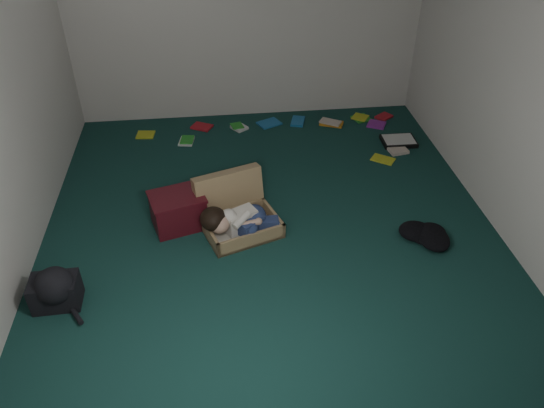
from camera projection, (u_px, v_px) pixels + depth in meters
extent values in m
plane|color=#143B35|center=(270.00, 225.00, 4.79)|extent=(4.50, 4.50, 0.00)
plane|color=silver|center=(247.00, 7.00, 5.83)|extent=(4.50, 0.00, 4.50)
plane|color=silver|center=(330.00, 315.00, 2.22)|extent=(4.50, 0.00, 4.50)
plane|color=silver|center=(519.00, 79.00, 4.21)|extent=(0.00, 4.50, 4.50)
cube|color=#A18459|center=(242.00, 226.00, 4.66)|extent=(0.74, 0.63, 0.14)
cube|color=silver|center=(242.00, 230.00, 4.68)|extent=(0.67, 0.56, 0.02)
cube|color=#A18459|center=(229.00, 195.00, 4.79)|extent=(0.66, 0.39, 0.46)
cube|color=silver|center=(241.00, 221.00, 4.59)|extent=(0.31, 0.26, 0.20)
sphere|color=tan|center=(220.00, 224.00, 4.47)|extent=(0.17, 0.17, 0.17)
ellipsoid|color=black|center=(213.00, 219.00, 4.48)|extent=(0.23, 0.24, 0.20)
ellipsoid|color=navy|center=(254.00, 216.00, 4.65)|extent=(0.21, 0.24, 0.20)
cube|color=navy|center=(252.00, 225.00, 4.56)|extent=(0.25, 0.24, 0.13)
cube|color=navy|center=(266.00, 224.00, 4.61)|extent=(0.22, 0.11, 0.10)
sphere|color=white|center=(274.00, 221.00, 4.67)|extent=(0.10, 0.10, 0.10)
sphere|color=white|center=(277.00, 226.00, 4.63)|extent=(0.09, 0.09, 0.09)
cylinder|color=tan|center=(251.00, 223.00, 4.50)|extent=(0.17, 0.10, 0.06)
cube|color=#4A0F17|center=(178.00, 212.00, 4.71)|extent=(0.53, 0.46, 0.30)
cube|color=#4A0F17|center=(176.00, 197.00, 4.62)|extent=(0.55, 0.48, 0.02)
cube|color=black|center=(399.00, 141.00, 5.99)|extent=(0.38, 0.29, 0.05)
cube|color=white|center=(399.00, 139.00, 5.97)|extent=(0.34, 0.25, 0.01)
cube|color=#CAD225|center=(146.00, 135.00, 6.14)|extent=(0.21, 0.16, 0.02)
cube|color=red|center=(202.00, 127.00, 6.29)|extent=(0.26, 0.25, 0.02)
cube|color=white|center=(239.00, 128.00, 6.27)|extent=(0.21, 0.25, 0.02)
cube|color=#1E68A6|center=(298.00, 122.00, 6.40)|extent=(0.22, 0.25, 0.02)
cube|color=#C67917|center=(331.00, 124.00, 6.36)|extent=(0.26, 0.24, 0.02)
cube|color=green|center=(361.00, 118.00, 6.47)|extent=(0.22, 0.18, 0.02)
cube|color=purple|center=(376.00, 125.00, 6.34)|extent=(0.26, 0.26, 0.02)
cube|color=beige|center=(397.00, 150.00, 5.85)|extent=(0.19, 0.24, 0.02)
cube|color=#CAD225|center=(383.00, 159.00, 5.70)|extent=(0.23, 0.26, 0.02)
cube|color=red|center=(384.00, 117.00, 6.50)|extent=(0.26, 0.24, 0.02)
cube|color=white|center=(187.00, 141.00, 6.02)|extent=(0.23, 0.19, 0.02)
cube|color=#1E68A6|center=(269.00, 123.00, 6.37)|extent=(0.26, 0.26, 0.02)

